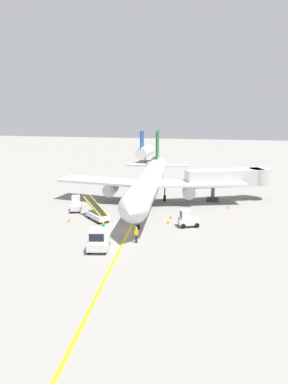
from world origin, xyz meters
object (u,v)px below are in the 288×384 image
(safety_cone_wingtip_right, at_px, (69,220))
(airliner, at_px, (149,181))
(pushback_tug, at_px, (98,240))
(safety_cone_tail_area, at_px, (171,217))
(ground_crew_wing_walker, at_px, (103,229))
(safety_cone_nose_right, at_px, (119,199))
(baggage_tug_by_cargo_door, at_px, (187,219))
(belt_loader_forward_hold, at_px, (97,214))
(safety_cone_nose_left, at_px, (228,207))
(baggage_tug_near_wing, at_px, (76,204))
(safety_cone_wingtip_left, at_px, (168,221))
(ground_crew_marshaller, at_px, (136,234))
(jet_bridge, at_px, (233,178))

(safety_cone_wingtip_right, bearing_deg, airliner, 56.74)
(pushback_tug, distance_m, safety_cone_tail_area, 13.00)
(airliner, relative_size, safety_cone_tail_area, 80.28)
(ground_crew_wing_walker, bearing_deg, safety_cone_nose_right, 102.34)
(baggage_tug_by_cargo_door, xyz_separation_m, belt_loader_forward_hold, (-11.37, -0.10, -0.15))
(baggage_tug_by_cargo_door, xyz_separation_m, ground_crew_wing_walker, (-8.45, -5.60, -0.02))
(belt_loader_forward_hold, bearing_deg, pushback_tug, -67.55)
(safety_cone_nose_right, height_order, safety_cone_tail_area, same)
(belt_loader_forward_hold, bearing_deg, baggage_tug_by_cargo_door, 0.52)
(baggage_tug_by_cargo_door, relative_size, safety_cone_nose_left, 6.18)
(baggage_tug_by_cargo_door, relative_size, safety_cone_tail_area, 6.18)
(safety_cone_nose_right, bearing_deg, ground_crew_wing_walker, -77.66)
(pushback_tug, xyz_separation_m, safety_cone_tail_area, (5.14, 11.92, -0.77))
(safety_cone_nose_right, xyz_separation_m, safety_cone_wingtip_right, (-2.54, -12.10, 0.00))
(pushback_tug, distance_m, safety_cone_wingtip_right, 10.04)
(baggage_tug_near_wing, relative_size, safety_cone_nose_left, 6.14)
(safety_cone_nose_right, relative_size, safety_cone_wingtip_left, 1.00)
(ground_crew_marshaller, xyz_separation_m, safety_cone_wingtip_left, (2.03, 7.25, -0.69))
(baggage_tug_near_wing, distance_m, belt_loader_forward_hold, 5.36)
(jet_bridge, relative_size, pushback_tug, 3.24)
(jet_bridge, xyz_separation_m, safety_cone_wingtip_left, (-7.52, -13.81, -3.32))
(pushback_tug, xyz_separation_m, safety_cone_nose_right, (-4.29, 19.41, -0.77))
(pushback_tug, height_order, baggage_tug_near_wing, pushback_tug)
(ground_crew_marshaller, bearing_deg, safety_cone_wingtip_right, 154.97)
(safety_cone_tail_area, bearing_deg, ground_crew_marshaller, -102.18)
(baggage_tug_by_cargo_door, xyz_separation_m, safety_cone_tail_area, (-2.49, 2.77, -0.71))
(safety_cone_wingtip_right, bearing_deg, baggage_tug_by_cargo_door, 7.25)
(jet_bridge, bearing_deg, pushback_tug, -118.16)
(belt_loader_forward_hold, xyz_separation_m, safety_cone_tail_area, (8.88, 2.87, -0.56))
(safety_cone_tail_area, bearing_deg, jet_bridge, 57.36)
(jet_bridge, xyz_separation_m, belt_loader_forward_hold, (-16.43, -14.66, -2.77))
(jet_bridge, distance_m, ground_crew_marshaller, 23.27)
(airliner, distance_m, ground_crew_wing_walker, 15.52)
(airliner, bearing_deg, ground_crew_wing_walker, -95.69)
(ground_crew_marshaller, xyz_separation_m, safety_cone_tail_area, (2.00, 9.27, -0.69))
(airliner, distance_m, jet_bridge, 12.96)
(airliner, relative_size, pushback_tug, 8.95)
(jet_bridge, xyz_separation_m, safety_cone_nose_left, (-0.47, -5.00, -3.32))
(pushback_tug, relative_size, ground_crew_marshaller, 2.32)
(pushback_tug, bearing_deg, belt_loader_forward_hold, 112.45)
(belt_loader_forward_hold, bearing_deg, safety_cone_tail_area, 17.93)
(safety_cone_nose_right, bearing_deg, belt_loader_forward_hold, -86.94)
(belt_loader_forward_hold, distance_m, safety_cone_wingtip_left, 8.97)
(airliner, relative_size, belt_loader_forward_hold, 7.71)
(safety_cone_wingtip_right, bearing_deg, jet_bridge, 40.03)
(baggage_tug_near_wing, distance_m, safety_cone_nose_left, 21.39)
(jet_bridge, relative_size, baggage_tug_near_wing, 4.73)
(belt_loader_forward_hold, height_order, ground_crew_wing_walker, belt_loader_forward_hold)
(airliner, relative_size, baggage_tug_by_cargo_door, 12.99)
(airliner, xyz_separation_m, baggage_tug_near_wing, (-8.82, -6.66, -2.49))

